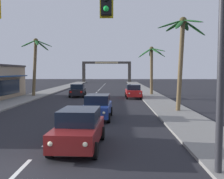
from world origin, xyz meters
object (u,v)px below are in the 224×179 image
object	(u,v)px
sedan_third_in_queue	(98,107)
palm_left_third	(35,57)
traffic_signal_mast	(110,19)
palm_right_third	(152,60)
town_gateway_arch	(107,69)
palm_right_second	(182,45)
sedan_parked_nearest_kerb	(133,91)
sedan_lead_at_stop_bar	(79,128)
sedan_oncoming_far	(78,90)

from	to	relation	value
sedan_third_in_queue	palm_left_third	bearing A→B (deg)	119.72
traffic_signal_mast	palm_right_third	bearing A→B (deg)	80.21
palm_left_third	town_gateway_arch	size ratio (longest dim) A/B	0.51
palm_right_second	palm_right_third	distance (m)	15.63
palm_right_second	sedan_third_in_queue	bearing A→B (deg)	-154.27
traffic_signal_mast	sedan_third_in_queue	world-z (taller)	traffic_signal_mast
sedan_parked_nearest_kerb	palm_left_third	bearing A→B (deg)	171.96
sedan_parked_nearest_kerb	town_gateway_arch	bearing A→B (deg)	96.10
town_gateway_arch	sedan_third_in_queue	bearing A→B (deg)	-88.31
sedan_parked_nearest_kerb	palm_right_second	xyz separation A→B (m)	(3.15, -11.45, 4.56)
sedan_lead_at_stop_bar	sedan_oncoming_far	world-z (taller)	same
sedan_third_in_queue	sedan_oncoming_far	bearing A→B (deg)	103.09
sedan_parked_nearest_kerb	palm_right_second	size ratio (longest dim) A/B	0.58
sedan_parked_nearest_kerb	palm_left_third	distance (m)	13.58
sedan_parked_nearest_kerb	palm_left_third	xyz separation A→B (m)	(-12.75, 1.80, 4.30)
sedan_oncoming_far	town_gateway_arch	world-z (taller)	town_gateway_arch
sedan_lead_at_stop_bar	palm_left_third	distance (m)	25.58
traffic_signal_mast	palm_right_third	size ratio (longest dim) A/B	1.60
town_gateway_arch	palm_left_third	bearing A→B (deg)	-98.96
palm_right_third	traffic_signal_mast	bearing A→B (deg)	-99.79
sedan_third_in_queue	palm_left_third	world-z (taller)	palm_left_third
sedan_third_in_queue	palm_right_third	distance (m)	20.14
sedan_parked_nearest_kerb	palm_right_third	bearing A→B (deg)	56.49
palm_left_third	town_gateway_arch	bearing A→B (deg)	81.04
sedan_oncoming_far	palm_right_second	xyz separation A→B (m)	(10.34, -13.22, 4.56)
palm_right_second	town_gateway_arch	size ratio (longest dim) A/B	0.51
traffic_signal_mast	sedan_parked_nearest_kerb	bearing A→B (deg)	84.83
traffic_signal_mast	palm_left_third	xyz separation A→B (m)	(-10.50, 26.62, 0.26)
sedan_oncoming_far	palm_left_third	xyz separation A→B (m)	(-5.56, 0.04, 4.30)
sedan_parked_nearest_kerb	sedan_third_in_queue	bearing A→B (deg)	-103.06
palm_left_third	sedan_lead_at_stop_bar	bearing A→B (deg)	-68.86
sedan_lead_at_stop_bar	sedan_oncoming_far	xyz separation A→B (m)	(-3.54, 23.49, 0.00)
sedan_third_in_queue	sedan_oncoming_far	size ratio (longest dim) A/B	1.00
sedan_parked_nearest_kerb	palm_left_third	world-z (taller)	palm_left_third
traffic_signal_mast	palm_right_second	size ratio (longest dim) A/B	1.42
palm_right_third	sedan_parked_nearest_kerb	bearing A→B (deg)	-123.51
sedan_oncoming_far	town_gateway_arch	size ratio (longest dim) A/B	0.30
sedan_oncoming_far	town_gateway_arch	bearing A→B (deg)	87.68
palm_left_third	sedan_oncoming_far	bearing A→B (deg)	-0.39
sedan_lead_at_stop_bar	sedan_third_in_queue	bearing A→B (deg)	87.83
sedan_third_in_queue	palm_right_third	size ratio (longest dim) A/B	0.66
sedan_parked_nearest_kerb	town_gateway_arch	xyz separation A→B (m)	(-5.27, 49.25, 3.34)
traffic_signal_mast	sedan_oncoming_far	bearing A→B (deg)	100.54
palm_right_third	town_gateway_arch	size ratio (longest dim) A/B	0.45
sedan_third_in_queue	town_gateway_arch	world-z (taller)	town_gateway_arch
sedan_parked_nearest_kerb	town_gateway_arch	world-z (taller)	town_gateway_arch
traffic_signal_mast	sedan_third_in_queue	size ratio (longest dim) A/B	2.41
sedan_third_in_queue	sedan_parked_nearest_kerb	world-z (taller)	same
sedan_parked_nearest_kerb	sedan_oncoming_far	bearing A→B (deg)	166.23
palm_right_second	palm_right_third	bearing A→B (deg)	91.44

